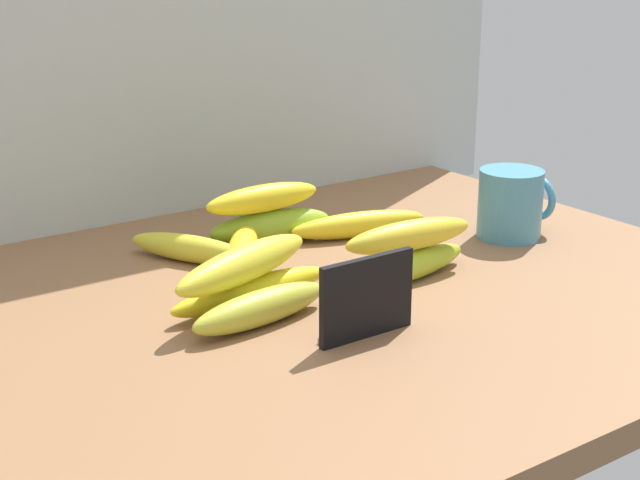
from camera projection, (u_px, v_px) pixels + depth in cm
name	position (u px, v px, depth cm)	size (l,w,h in cm)	color
counter_top	(283.00, 318.00, 102.72)	(110.00, 76.00, 3.00)	brown
chalkboard_sign	(366.00, 300.00, 93.30)	(11.00, 1.80, 8.40)	black
coffee_mug	(512.00, 204.00, 123.38)	(9.88, 8.38, 9.10)	teal
banana_0	(242.00, 249.00, 114.84)	(16.67, 3.46, 3.46)	yellow
banana_1	(191.00, 249.00, 114.99)	(17.18, 3.36, 3.36)	gold
banana_2	(359.00, 224.00, 124.23)	(18.98, 3.40, 3.40)	yellow
banana_3	(252.00, 291.00, 101.84)	(20.15, 3.23, 3.23)	yellow
banana_4	(271.00, 226.00, 122.33)	(16.85, 4.18, 4.18)	#88B129
banana_5	(261.00, 308.00, 96.75)	(16.84, 3.70, 3.70)	gold
banana_6	(416.00, 264.00, 109.75)	(16.43, 3.29, 3.29)	#A8C129
banana_7	(409.00, 235.00, 109.01)	(17.19, 3.56, 3.56)	yellow
banana_8	(263.00, 198.00, 120.63)	(16.31, 3.55, 3.55)	yellow
banana_9	(243.00, 264.00, 99.44)	(20.27, 3.93, 3.93)	yellow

